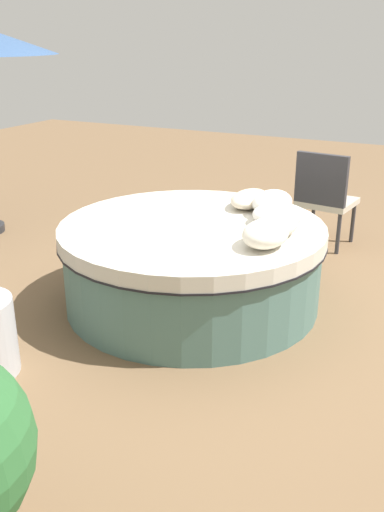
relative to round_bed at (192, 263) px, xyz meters
name	(u,v)px	position (x,y,z in m)	size (l,w,h in m)	color
ground_plane	(192,301)	(0.00, 0.00, -0.34)	(16.00, 16.00, 0.00)	brown
round_bed	(192,263)	(0.00, 0.00, 0.00)	(2.09, 2.09, 0.67)	#4C726B
throw_pillow_0	(266,234)	(0.22, 0.68, 0.42)	(0.43, 0.31, 0.18)	silver
throw_pillow_1	(276,225)	(-0.05, 0.67, 0.40)	(0.49, 0.30, 0.15)	beige
throw_pillow_2	(278,215)	(-0.30, 0.60, 0.40)	(0.41, 0.40, 0.15)	white
throw_pillow_3	(272,203)	(-0.53, 0.47, 0.42)	(0.43, 0.31, 0.19)	white
throw_pillow_4	(250,199)	(-0.65, 0.23, 0.40)	(0.49, 0.29, 0.14)	beige
patio_chair	(324,194)	(-1.76, 0.61, 0.22)	(0.56, 0.58, 0.98)	#333338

